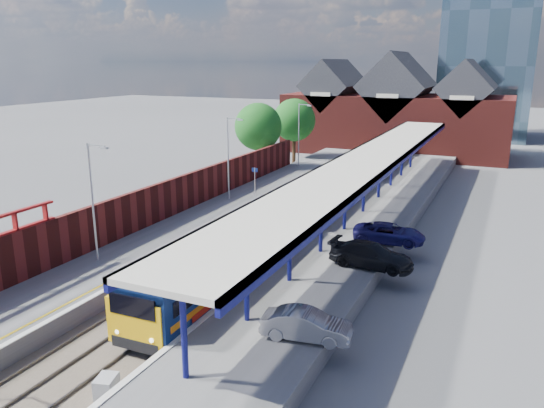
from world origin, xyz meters
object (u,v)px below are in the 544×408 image
at_px(lamp_post_d, 300,131).
at_px(parked_car_dark, 371,255).
at_px(platform_sign, 255,177).
at_px(lamp_post_c, 229,153).
at_px(parked_car_silver, 307,325).
at_px(relay_cabinet, 107,389).
at_px(lamp_post_b, 94,195).
at_px(train, 353,172).
at_px(parked_car_blue, 389,233).

bearing_deg(lamp_post_d, parked_car_dark, -60.46).
height_order(platform_sign, parked_car_dark, platform_sign).
xyz_separation_m(lamp_post_c, parked_car_silver, (14.43, -19.45, -3.36)).
distance_m(lamp_post_c, parked_car_silver, 24.45).
distance_m(lamp_post_d, relay_cabinet, 42.39).
bearing_deg(lamp_post_b, train, 73.32).
xyz_separation_m(lamp_post_c, platform_sign, (1.36, 2.00, -2.30)).
height_order(train, parked_car_silver, train).
bearing_deg(relay_cabinet, lamp_post_c, 92.77).
bearing_deg(lamp_post_c, lamp_post_b, -90.00).
bearing_deg(parked_car_silver, lamp_post_c, 28.31).
xyz_separation_m(train, parked_car_blue, (7.01, -15.84, -0.48)).
distance_m(lamp_post_c, relay_cabinet, 27.07).
xyz_separation_m(lamp_post_c, parked_car_blue, (14.86, -5.62, -3.35)).
distance_m(parked_car_silver, relay_cabinet, 8.29).
relative_size(parked_car_silver, parked_car_dark, 0.80).
xyz_separation_m(train, parked_car_dark, (7.01, -20.44, -0.42)).
height_order(lamp_post_d, parked_car_silver, lamp_post_d).
bearing_deg(lamp_post_c, parked_car_blue, -20.71).
height_order(platform_sign, parked_car_silver, platform_sign).
distance_m(parked_car_dark, relay_cabinet, 16.32).
bearing_deg(parked_car_blue, parked_car_silver, 171.37).
bearing_deg(platform_sign, train, 51.69).
relative_size(lamp_post_c, parked_car_dark, 1.45).
height_order(platform_sign, relay_cabinet, platform_sign).
bearing_deg(train, relay_cabinet, -88.75).
distance_m(train, parked_car_dark, 21.61).
bearing_deg(platform_sign, lamp_post_b, -94.33).
xyz_separation_m(train, parked_car_silver, (6.57, -29.67, -0.49)).
distance_m(platform_sign, relay_cabinet, 28.30).
height_order(parked_car_dark, parked_car_blue, parked_car_dark).
bearing_deg(lamp_post_d, parked_car_silver, -67.85).
bearing_deg(platform_sign, parked_car_dark, -42.16).
bearing_deg(train, lamp_post_b, -106.68).
relative_size(train, parked_car_dark, 13.67).
distance_m(lamp_post_b, lamp_post_c, 16.00).
distance_m(lamp_post_b, lamp_post_d, 32.00).
bearing_deg(parked_car_silver, relay_cabinet, 126.82).
distance_m(train, lamp_post_d, 10.17).
bearing_deg(parked_car_blue, train, 17.03).
relative_size(lamp_post_b, platform_sign, 2.80).
distance_m(platform_sign, parked_car_dark, 18.24).
bearing_deg(train, lamp_post_c, -127.55).
distance_m(lamp_post_b, platform_sign, 18.20).
bearing_deg(relay_cabinet, parked_car_silver, 28.99).
bearing_deg(lamp_post_b, platform_sign, 85.67).
bearing_deg(lamp_post_d, lamp_post_c, -90.00).
bearing_deg(parked_car_silver, lamp_post_d, 13.89).
relative_size(platform_sign, parked_car_silver, 0.65).
relative_size(parked_car_dark, parked_car_blue, 1.05).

